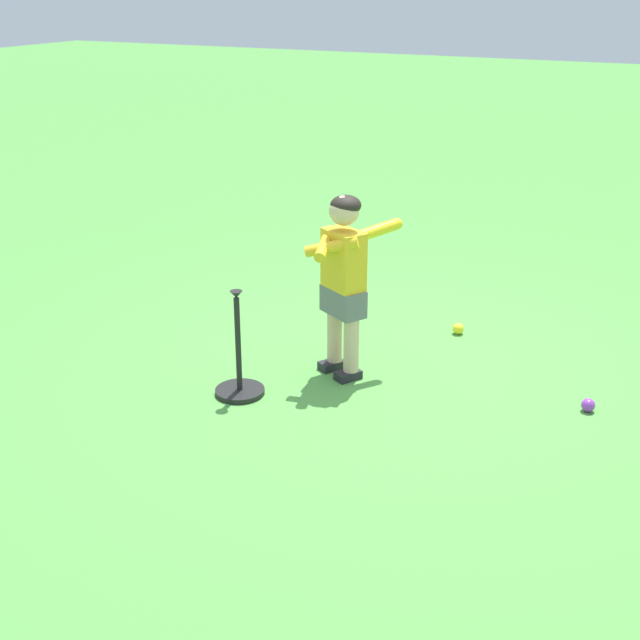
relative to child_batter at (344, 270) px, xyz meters
The scene contains 5 objects.
ground_plane 0.74m from the child_batter, 140.98° to the right, with size 40.00×40.00×0.00m, color #519942.
child_batter is the anchor object (origin of this frame).
play_ball_midfield 1.53m from the child_batter, behind, with size 0.08×0.08×0.08m, color purple.
play_ball_far_right 1.15m from the child_batter, 115.82° to the right, with size 0.08×0.08×0.08m, color yellow.
batting_tee 0.85m from the child_batter, 51.23° to the left, with size 0.28×0.28×0.62m.
Camera 1 is at (-1.68, 4.44, 2.22)m, focal length 48.43 mm.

